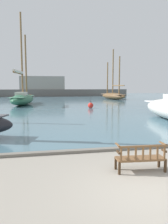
{
  "coord_description": "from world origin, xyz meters",
  "views": [
    {
      "loc": [
        -2.84,
        -5.01,
        2.76
      ],
      "look_at": [
        0.17,
        10.0,
        1.0
      ],
      "focal_mm": 35.0,
      "sensor_mm": 36.0,
      "label": 1
    }
  ],
  "objects_px": {
    "park_bench": "(141,157)",
    "channel_buoy": "(91,105)",
    "sailboat_distant_harbor": "(23,97)",
    "sailboat_far_port": "(113,95)"
  },
  "relations": [
    {
      "from": "sailboat_distant_harbor",
      "to": "channel_buoy",
      "type": "bearing_deg",
      "value": -38.75
    },
    {
      "from": "sailboat_distant_harbor",
      "to": "channel_buoy",
      "type": "relative_size",
      "value": 9.71
    },
    {
      "from": "park_bench",
      "to": "sailboat_far_port",
      "type": "height_order",
      "value": "sailboat_far_port"
    },
    {
      "from": "sailboat_far_port",
      "to": "channel_buoy",
      "type": "height_order",
      "value": "sailboat_far_port"
    },
    {
      "from": "sailboat_far_port",
      "to": "channel_buoy",
      "type": "xyz_separation_m",
      "value": [
        -9.5,
        -18.99,
        -0.59
      ]
    },
    {
      "from": "park_bench",
      "to": "channel_buoy",
      "type": "distance_m",
      "value": 20.75
    },
    {
      "from": "park_bench",
      "to": "sailboat_distant_harbor",
      "type": "height_order",
      "value": "sailboat_distant_harbor"
    },
    {
      "from": "park_bench",
      "to": "channel_buoy",
      "type": "relative_size",
      "value": 1.17
    },
    {
      "from": "sailboat_far_port",
      "to": "channel_buoy",
      "type": "distance_m",
      "value": 21.24
    },
    {
      "from": "park_bench",
      "to": "sailboat_distant_harbor",
      "type": "distance_m",
      "value": 28.26
    }
  ]
}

